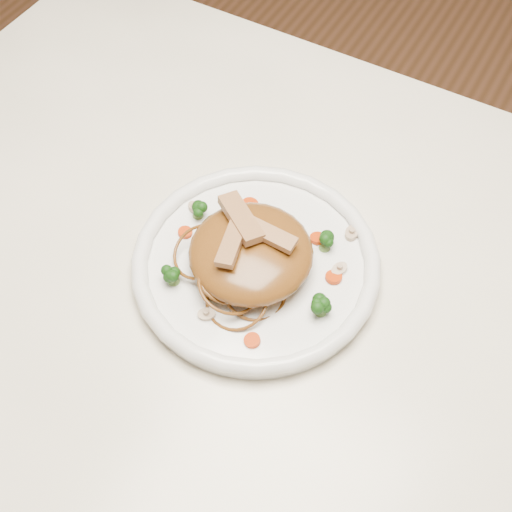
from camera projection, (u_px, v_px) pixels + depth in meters
The scene contains 20 objects.
ground at pixel (267, 460), 1.42m from camera, with size 4.00×4.00×0.00m, color brown.
table at pixel (273, 306), 0.88m from camera, with size 1.20×0.80×0.75m.
plate at pixel (256, 266), 0.79m from camera, with size 0.29×0.29×0.02m, color white.
noodle_mound at pixel (251, 253), 0.76m from camera, with size 0.15×0.15×0.05m, color brown.
chicken_a at pixel (270, 235), 0.74m from camera, with size 0.06×0.02×0.01m, color tan.
chicken_b at pixel (241, 218), 0.75m from camera, with size 0.08×0.02×0.01m, color tan.
chicken_c at pixel (232, 243), 0.73m from camera, with size 0.06×0.02×0.01m, color tan.
broccoli_0 at pixel (326, 240), 0.78m from camera, with size 0.03×0.03×0.03m, color #12400D, non-canonical shape.
broccoli_1 at pixel (197, 209), 0.81m from camera, with size 0.02×0.02×0.03m, color #12400D, non-canonical shape.
broccoli_2 at pixel (173, 274), 0.76m from camera, with size 0.03×0.03×0.03m, color #12400D, non-canonical shape.
broccoli_3 at pixel (321, 305), 0.73m from camera, with size 0.03×0.03×0.03m, color #12400D, non-canonical shape.
carrot_0 at pixel (317, 238), 0.80m from camera, with size 0.02×0.02×0.01m, color #C13807.
carrot_1 at pixel (185, 232), 0.81m from camera, with size 0.02×0.02×0.01m, color #C13807.
carrot_2 at pixel (334, 277), 0.77m from camera, with size 0.02×0.02×0.01m, color #C13807.
carrot_3 at pixel (250, 204), 0.83m from camera, with size 0.02×0.02×0.01m, color #C13807.
carrot_4 at pixel (252, 340), 0.72m from camera, with size 0.02×0.02×0.01m, color #C13807.
mushroom_0 at pixel (207, 314), 0.74m from camera, with size 0.02×0.02×0.01m, color beige.
mushroom_1 at pixel (339, 269), 0.78m from camera, with size 0.02×0.02×0.01m, color beige.
mushroom_2 at pixel (195, 208), 0.83m from camera, with size 0.02×0.02×0.01m, color beige.
mushroom_3 at pixel (351, 233), 0.81m from camera, with size 0.02×0.02×0.01m, color beige.
Camera 1 is at (0.20, -0.40, 1.42)m, focal length 46.36 mm.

